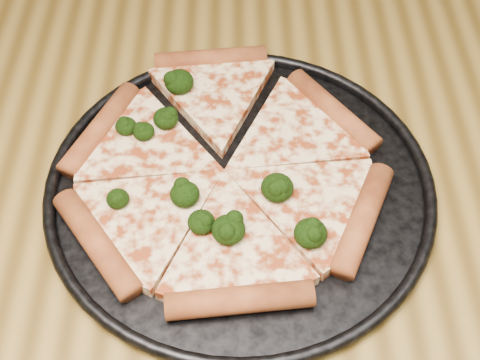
{
  "coord_description": "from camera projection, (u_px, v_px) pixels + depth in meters",
  "views": [
    {
      "loc": [
        0.07,
        -0.33,
        1.28
      ],
      "look_at": [
        0.08,
        0.07,
        0.77
      ],
      "focal_mm": 48.56,
      "sensor_mm": 36.0,
      "label": 1
    }
  ],
  "objects": [
    {
      "name": "dining_table",
      "position": [
        169.0,
        296.0,
        0.7
      ],
      "size": [
        1.2,
        0.9,
        0.75
      ],
      "color": "olive",
      "rests_on": "ground"
    },
    {
      "name": "pizza",
      "position": [
        224.0,
        168.0,
        0.66
      ],
      "size": [
        0.35,
        0.36,
        0.03
      ],
      "rotation": [
        0.0,
        0.0,
        0.1
      ],
      "color": "#FFD99C",
      "rests_on": "pizza_pan"
    },
    {
      "name": "pizza_pan",
      "position": [
        240.0,
        185.0,
        0.66
      ],
      "size": [
        0.4,
        0.4,
        0.02
      ],
      "color": "black",
      "rests_on": "dining_table"
    },
    {
      "name": "broccoli_florets",
      "position": [
        209.0,
        171.0,
        0.65
      ],
      "size": [
        0.21,
        0.24,
        0.02
      ],
      "color": "black",
      "rests_on": "pizza"
    }
  ]
}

